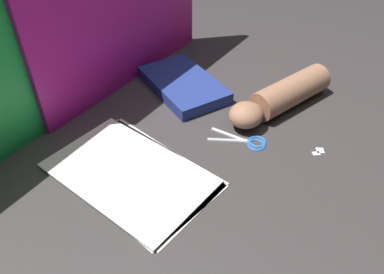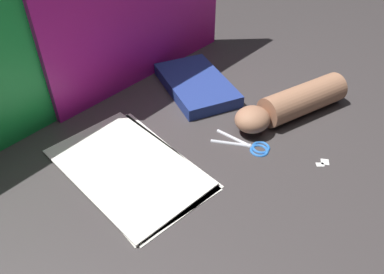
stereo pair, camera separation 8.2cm
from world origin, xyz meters
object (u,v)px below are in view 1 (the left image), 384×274
at_px(hand_forearm, 281,97).
at_px(scissors, 247,140).
at_px(paper_stack, 132,173).
at_px(book_closed, 183,85).

bearing_deg(hand_forearm, scissors, 179.65).
bearing_deg(paper_stack, hand_forearm, -19.10).
relative_size(paper_stack, scissors, 2.54).
bearing_deg(paper_stack, scissors, -30.18).
bearing_deg(hand_forearm, book_closed, 106.72).
xyz_separation_m(book_closed, scissors, (-0.09, -0.26, -0.01)).
xyz_separation_m(paper_stack, hand_forearm, (0.41, -0.14, 0.03)).
height_order(paper_stack, scissors, scissors).
relative_size(scissors, hand_forearm, 0.43).
relative_size(book_closed, scissors, 2.10).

